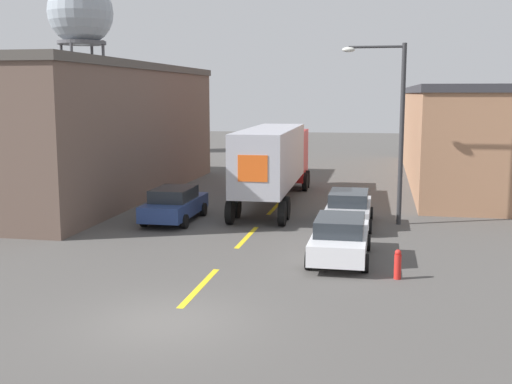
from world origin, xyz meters
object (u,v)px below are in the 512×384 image
object	(u,v)px
parked_car_right_near	(340,238)
street_lamp	(394,120)
parked_car_right_mid	(349,208)
fire_hydrant	(398,264)
parked_car_left_far	(175,204)
semi_truck	(275,157)
water_tower	(81,14)

from	to	relation	value
parked_car_right_near	street_lamp	world-z (taller)	street_lamp
parked_car_right_mid	fire_hydrant	distance (m)	8.08
parked_car_right_near	parked_car_left_far	xyz separation A→B (m)	(-7.73, 5.42, 0.00)
parked_car_right_mid	semi_truck	bearing A→B (deg)	127.91
water_tower	fire_hydrant	bearing A→B (deg)	-52.89
parked_car_left_far	street_lamp	size ratio (longest dim) A/B	0.61
semi_truck	water_tower	distance (m)	35.13
parked_car_right_near	parked_car_left_far	distance (m)	9.44
fire_hydrant	street_lamp	bearing A→B (deg)	90.60
parked_car_left_far	water_tower	distance (m)	37.87
semi_truck	parked_car_left_far	xyz separation A→B (m)	(-3.63, -5.70, -1.61)
parked_car_right_mid	water_tower	size ratio (longest dim) A/B	0.29
parked_car_right_near	parked_car_left_far	bearing A→B (deg)	144.96
parked_car_right_near	fire_hydrant	bearing A→B (deg)	-46.13
parked_car_right_near	semi_truck	bearing A→B (deg)	110.23
parked_car_left_far	parked_car_right_mid	distance (m)	7.74
parked_car_left_far	fire_hydrant	xyz separation A→B (m)	(9.64, -7.40, -0.32)
fire_hydrant	semi_truck	bearing A→B (deg)	114.62
parked_car_left_far	parked_car_right_mid	bearing A→B (deg)	3.25
fire_hydrant	parked_car_left_far	bearing A→B (deg)	142.46
parked_car_right_near	fire_hydrant	distance (m)	2.77
parked_car_left_far	parked_car_right_near	bearing A→B (deg)	-35.04
parked_car_left_far	street_lamp	world-z (taller)	street_lamp
semi_truck	street_lamp	distance (m)	7.73
water_tower	street_lamp	bearing A→B (deg)	-45.67
parked_car_left_far	fire_hydrant	distance (m)	12.16
semi_truck	fire_hydrant	distance (m)	14.54
parked_car_right_near	parked_car_right_mid	distance (m)	5.86
semi_truck	parked_car_right_near	size ratio (longest dim) A/B	2.86
parked_car_right_mid	water_tower	bearing A→B (deg)	131.70
parked_car_right_near	fire_hydrant	xyz separation A→B (m)	(1.91, -1.99, -0.32)
parked_car_right_near	street_lamp	size ratio (longest dim) A/B	0.61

